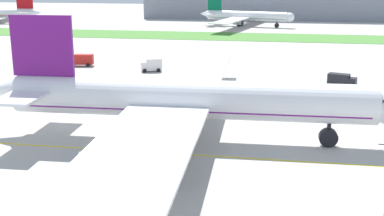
# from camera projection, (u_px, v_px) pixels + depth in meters

# --- Properties ---
(ground_plane) EXTENTS (600.00, 600.00, 0.00)m
(ground_plane) POSITION_uv_depth(u_px,v_px,m) (145.00, 142.00, 67.82)
(ground_plane) COLOR #ADAAA5
(ground_plane) RESTS_ON ground
(apron_taxi_line) EXTENTS (280.00, 0.36, 0.01)m
(apron_taxi_line) POSITION_uv_depth(u_px,v_px,m) (137.00, 151.00, 64.17)
(apron_taxi_line) COLOR yellow
(apron_taxi_line) RESTS_ON ground
(grass_median_strip) EXTENTS (320.00, 24.00, 0.10)m
(grass_median_strip) POSITION_uv_depth(u_px,v_px,m) (231.00, 36.00, 179.34)
(grass_median_strip) COLOR #4C8438
(grass_median_strip) RESTS_ON ground
(airliner_foreground) EXTENTS (57.18, 92.08, 16.61)m
(airliner_foreground) POSITION_uv_depth(u_px,v_px,m) (183.00, 100.00, 67.19)
(airliner_foreground) COLOR white
(airliner_foreground) RESTS_ON ground
(traffic_cone_near_nose) EXTENTS (0.36, 0.36, 0.58)m
(traffic_cone_near_nose) POSITION_uv_depth(u_px,v_px,m) (384.00, 216.00, 46.59)
(traffic_cone_near_nose) COLOR #F2590C
(traffic_cone_near_nose) RESTS_ON ground
(service_truck_baggage_loader) EXTENTS (5.25, 3.94, 3.03)m
(service_truck_baggage_loader) POSITION_uv_depth(u_px,v_px,m) (152.00, 64.00, 115.82)
(service_truck_baggage_loader) COLOR white
(service_truck_baggage_loader) RESTS_ON ground
(service_truck_fuel_bowser) EXTENTS (6.23, 3.07, 2.86)m
(service_truck_fuel_bowser) POSITION_uv_depth(u_px,v_px,m) (81.00, 60.00, 122.46)
(service_truck_fuel_bowser) COLOR #B21E19
(service_truck_fuel_bowser) RESTS_ON ground
(service_truck_catering_van) EXTENTS (5.84, 3.82, 2.65)m
(service_truck_catering_van) POSITION_uv_depth(u_px,v_px,m) (342.00, 80.00, 99.95)
(service_truck_catering_van) COLOR black
(service_truck_catering_van) RESTS_ON ground
(parked_airliner_far_centre) EXTENTS (40.61, 65.60, 12.77)m
(parked_airliner_far_centre) POSITION_uv_depth(u_px,v_px,m) (245.00, 16.00, 212.04)
(parked_airliner_far_centre) COLOR white
(parked_airliner_far_centre) RESTS_ON ground
(terminal_building) EXTENTS (128.64, 20.00, 18.00)m
(terminal_building) POSITION_uv_depth(u_px,v_px,m) (277.00, 0.00, 245.05)
(terminal_building) COLOR gray
(terminal_building) RESTS_ON ground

